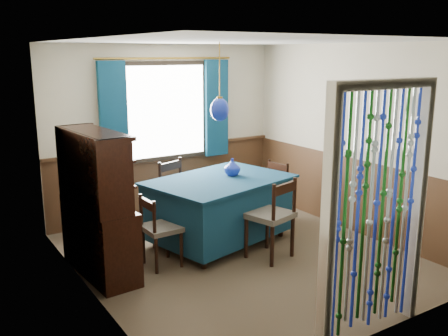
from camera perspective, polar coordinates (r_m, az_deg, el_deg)
floor at (r=6.05m, az=2.06°, el=-10.08°), size 4.00×4.00×0.00m
ceiling at (r=5.57m, az=2.28°, el=14.31°), size 4.00×4.00×0.00m
wall_back at (r=7.39m, az=-6.72°, el=4.19°), size 3.60×0.00×3.60m
wall_front at (r=4.24m, az=17.75°, el=-3.01°), size 3.60×0.00×3.60m
wall_left at (r=4.91m, az=-15.39°, el=-0.71°), size 0.00×4.00×4.00m
wall_right at (r=6.85m, az=14.66°, el=3.16°), size 0.00×4.00×4.00m
wainscot_back at (r=7.52m, az=-6.52°, el=-1.48°), size 3.60×0.00×3.60m
wainscot_front at (r=4.51m, az=16.93°, el=-12.18°), size 3.60×0.00×3.60m
wainscot_left at (r=5.14m, az=-14.72°, el=-8.84°), size 0.00×4.00×4.00m
wainscot_right at (r=7.00m, az=14.23°, el=-2.91°), size 0.00×4.00×4.00m
window at (r=7.30m, az=-6.61°, el=6.46°), size 1.32×0.12×1.42m
doorway at (r=4.33m, az=16.96°, el=-5.38°), size 1.16×0.12×2.18m
dining_table at (r=6.34m, az=-0.48°, el=-4.37°), size 1.96×1.57×0.84m
chair_near at (r=5.87m, az=5.51°, el=-5.52°), size 0.58×0.57×0.97m
chair_far at (r=6.78m, az=-5.08°, el=-2.99°), size 0.60×0.59×0.96m
chair_left at (r=5.69m, az=-7.40°, el=-6.90°), size 0.40×0.42×0.83m
chair_right at (r=7.09m, az=5.31°, el=-2.64°), size 0.47×0.48×0.88m
sideboard at (r=5.60m, az=-14.19°, el=-6.29°), size 0.50×1.24×1.59m
pendant_lamp at (r=6.09m, az=-0.50°, el=6.73°), size 0.23×0.23×0.94m
vase_table at (r=6.39m, az=0.95°, el=0.03°), size 0.20×0.20×0.20m
bowl_shelf at (r=5.21m, az=-12.91°, el=-1.33°), size 0.29×0.29×0.06m
vase_sideboard at (r=5.76m, az=-14.66°, el=-2.30°), size 0.23×0.23×0.20m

